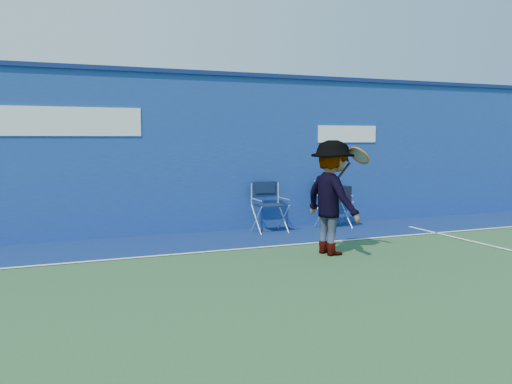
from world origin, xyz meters
name	(u,v)px	position (x,y,z in m)	size (l,w,h in m)	color
ground	(302,311)	(0.00, 0.00, 0.00)	(80.00, 80.00, 0.00)	#2D522B
stadium_wall	(179,152)	(0.00, 5.20, 1.55)	(24.00, 0.50, 3.08)	navy
out_of_bounds_strip	(195,242)	(0.00, 4.10, 0.00)	(24.00, 1.80, 0.01)	navy
court_lines	(279,295)	(0.00, 0.60, 0.01)	(24.00, 12.00, 0.01)	white
directors_chair_left	(270,216)	(1.62, 4.57, 0.32)	(0.57, 0.53, 0.97)	silver
directors_chair_right	(333,208)	(3.03, 4.54, 0.41)	(0.59, 0.53, 0.98)	silver
water_bottle	(328,224)	(2.78, 4.32, 0.13)	(0.07, 0.07, 0.25)	white
tennis_player	(332,197)	(1.71, 2.35, 0.89)	(0.99, 1.24, 1.78)	#EA4738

